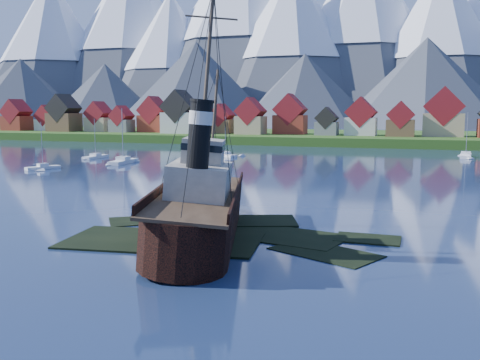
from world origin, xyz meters
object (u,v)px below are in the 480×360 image
(sailboat_f, at_px, (96,157))
(sailboat_b, at_px, (43,168))
(tugboat_wreck, at_px, (203,206))
(sailboat_c, at_px, (225,156))
(sailboat_e, at_px, (466,156))
(sailboat_a, at_px, (123,162))

(sailboat_f, bearing_deg, sailboat_b, -80.17)
(tugboat_wreck, height_order, sailboat_f, tugboat_wreck)
(sailboat_c, xyz_separation_m, sailboat_f, (-29.55, -15.31, -0.02))
(sailboat_e, distance_m, sailboat_f, 95.18)
(tugboat_wreck, distance_m, sailboat_e, 106.85)
(tugboat_wreck, relative_size, sailboat_f, 2.85)
(tugboat_wreck, bearing_deg, sailboat_c, 92.56)
(sailboat_b, height_order, sailboat_f, sailboat_f)
(tugboat_wreck, bearing_deg, sailboat_a, 110.38)
(sailboat_a, relative_size, sailboat_c, 1.20)
(sailboat_a, xyz_separation_m, sailboat_f, (-13.78, 9.51, -0.06))
(sailboat_a, height_order, sailboat_f, sailboat_a)
(sailboat_b, xyz_separation_m, sailboat_c, (25.00, 40.96, 0.01))
(sailboat_b, relative_size, sailboat_c, 0.94)
(sailboat_c, relative_size, sailboat_e, 0.90)
(tugboat_wreck, xyz_separation_m, sailboat_a, (-45.16, 60.14, -2.69))
(sailboat_a, bearing_deg, tugboat_wreck, -58.77)
(tugboat_wreck, xyz_separation_m, sailboat_c, (-29.39, 84.95, -2.73))
(sailboat_f, bearing_deg, sailboat_a, -34.84)
(tugboat_wreck, distance_m, sailboat_b, 70.01)
(sailboat_a, distance_m, sailboat_f, 16.74)
(sailboat_a, distance_m, sailboat_e, 86.60)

